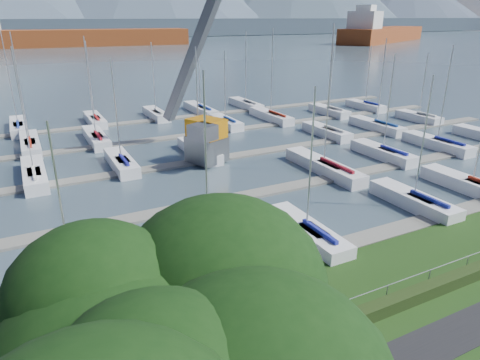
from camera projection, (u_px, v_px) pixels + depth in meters
path at (402, 359)px, 18.05m from camera, size 160.00×2.00×0.04m
water at (36, 43)px, 236.62m from camera, size 800.00×540.00×0.20m
hedge at (360, 317)px, 20.08m from camera, size 80.00×0.70×0.70m
fence at (356, 297)px, 20.11m from camera, size 80.00×0.04×0.04m
foothill at (28, 28)px, 292.46m from camera, size 900.00×80.00×12.00m
docks at (175, 165)px, 42.21m from camera, size 90.00×41.60×0.25m
crane at (205, 105)px, 42.36m from camera, size 7.75×12.91×22.35m
cargo_ship_mid at (65, 38)px, 207.84m from camera, size 111.59×24.35×21.50m
cargo_ship_east at (381, 35)px, 244.11m from camera, size 90.33×57.63×21.50m
sailboat_fleet at (142, 104)px, 42.04m from camera, size 75.71×50.06×13.58m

